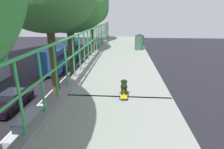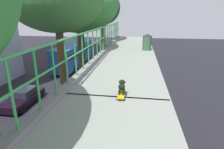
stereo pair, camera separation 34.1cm
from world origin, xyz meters
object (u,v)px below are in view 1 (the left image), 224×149
object	(u,v)px
car_black_sixth	(11,100)
city_bus	(62,54)
litter_bin	(139,42)
car_silver_fifth	(38,124)
toy_skateboard	(124,94)
small_dog	(124,85)

from	to	relation	value
car_black_sixth	city_bus	xyz separation A→B (m)	(-0.02, 12.52, 1.21)
city_bus	litter_bin	size ratio (longest dim) A/B	12.93
car_silver_fifth	litter_bin	xyz separation A→B (m)	(6.13, 0.38, 5.16)
toy_skateboard	litter_bin	distance (m)	6.11
car_silver_fifth	city_bus	world-z (taller)	city_bus
car_black_sixth	small_dog	world-z (taller)	small_dog
car_black_sixth	small_dog	bearing A→B (deg)	-43.91
city_bus	small_dog	xyz separation A→B (m)	(9.20, -21.36, 3.89)
small_dog	toy_skateboard	bearing A→B (deg)	-89.31
car_black_sixth	car_silver_fifth	bearing A→B (deg)	-40.05
car_silver_fifth	car_black_sixth	bearing A→B (deg)	139.95
car_black_sixth	litter_bin	bearing A→B (deg)	-15.82
car_silver_fifth	litter_bin	size ratio (longest dim) A/B	5.22
car_black_sixth	litter_bin	xyz separation A→B (m)	(9.93, -2.81, 5.26)
car_silver_fifth	city_bus	distance (m)	16.21
toy_skateboard	small_dog	world-z (taller)	small_dog
car_black_sixth	small_dog	size ratio (longest dim) A/B	12.34
city_bus	small_dog	world-z (taller)	small_dog
car_silver_fifth	toy_skateboard	xyz separation A→B (m)	(5.38, -5.67, 4.79)
city_bus	litter_bin	distance (m)	18.73
small_dog	litter_bin	distance (m)	6.07
car_silver_fifth	car_black_sixth	world-z (taller)	car_silver_fifth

